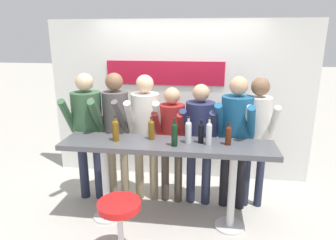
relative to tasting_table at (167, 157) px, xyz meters
name	(u,v)px	position (x,y,z in m)	size (l,w,h in m)	color
ground_plane	(167,221)	(0.00, 0.00, -0.87)	(40.00, 40.00, 0.00)	#B2ADA3
back_wall	(179,101)	(0.00, 1.37, 0.37)	(4.07, 0.12, 2.47)	silver
tasting_table	(167,157)	(0.00, 0.00, 0.00)	(2.47, 0.53, 1.04)	#4C4C51
bar_stool	(120,221)	(-0.38, -0.68, -0.44)	(0.46, 0.46, 0.65)	silver
person_far_left	(87,124)	(-1.14, 0.43, 0.22)	(0.48, 0.58, 1.77)	#23283D
person_left	(116,123)	(-0.77, 0.51, 0.23)	(0.47, 0.59, 1.77)	gray
person_center_left	(145,125)	(-0.36, 0.51, 0.22)	(0.46, 0.57, 1.75)	gray
person_center	(172,133)	(-0.01, 0.50, 0.12)	(0.42, 0.52, 1.60)	#473D33
person_center_right	(200,133)	(0.36, 0.50, 0.14)	(0.48, 0.56, 1.65)	#23283D
person_right	(236,130)	(0.81, 0.46, 0.22)	(0.53, 0.63, 1.76)	black
person_far_right	(257,129)	(1.08, 0.52, 0.23)	(0.39, 0.52, 1.75)	#23283D
wine_bottle_0	(188,131)	(0.24, 0.02, 0.32)	(0.07, 0.07, 0.32)	#B7BCC1
wine_bottle_1	(228,135)	(0.69, 0.03, 0.29)	(0.07, 0.07, 0.26)	#4C1E0F
wine_bottle_2	(151,129)	(-0.20, 0.10, 0.30)	(0.07, 0.07, 0.28)	brown
wine_bottle_3	(201,132)	(0.38, 0.05, 0.30)	(0.06, 0.06, 0.28)	black
wine_bottle_4	(209,132)	(0.47, 0.00, 0.32)	(0.07, 0.07, 0.32)	#B7BCC1
wine_bottle_5	(115,129)	(-0.60, -0.01, 0.31)	(0.08, 0.08, 0.30)	brown
wine_bottle_6	(175,134)	(0.10, -0.09, 0.32)	(0.07, 0.07, 0.32)	black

